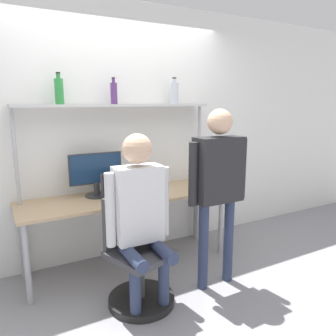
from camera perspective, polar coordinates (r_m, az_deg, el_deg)
ground_plane at (r=3.36m, az=-4.52°, el=-18.58°), size 12.00×12.00×0.00m
wall_back at (r=3.56m, az=-9.38°, el=6.00°), size 8.00×0.06×2.70m
desk at (r=3.37m, az=-7.05°, el=-5.90°), size 2.11×0.63×0.75m
shelf_unit at (r=3.40m, az=-8.52°, el=7.12°), size 2.01×0.24×1.66m
monitor at (r=3.32m, az=-12.42°, el=-0.75°), size 0.53×0.24×0.44m
laptop at (r=3.21m, az=-8.25°, el=-4.17°), size 0.36×0.25×0.25m
cell_phone at (r=3.27m, az=-3.42°, el=-4.95°), size 0.07×0.15×0.01m
office_chair at (r=2.90m, az=-5.29°, el=-17.38°), size 0.58×0.58×0.92m
person_seated at (r=2.64m, az=-4.89°, el=-6.83°), size 0.55×0.48×1.44m
person_standing at (r=2.91m, az=8.74°, el=-1.41°), size 0.61×0.22×1.62m
bottle_clear at (r=3.67m, az=1.09°, el=12.98°), size 0.09×0.09×0.28m
bottle_purple at (r=3.38m, az=-9.42°, el=12.79°), size 0.07×0.07×0.26m
bottle_green at (r=3.24m, az=-18.45°, el=12.65°), size 0.08×0.08×0.29m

